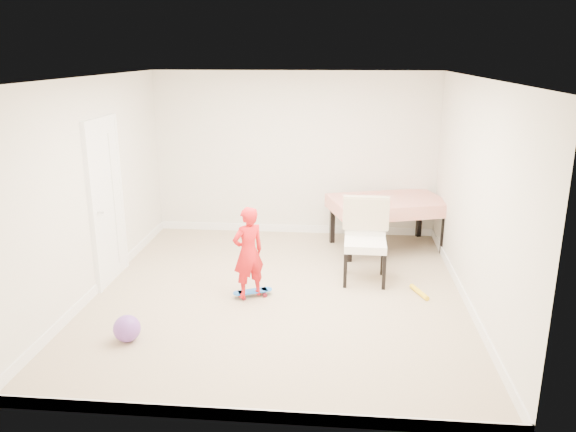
# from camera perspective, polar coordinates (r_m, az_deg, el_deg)

# --- Properties ---
(ground) EXTENTS (5.00, 5.00, 0.00)m
(ground) POSITION_cam_1_polar(r_m,az_deg,el_deg) (6.99, -0.98, -7.94)
(ground) COLOR tan
(ground) RESTS_ON ground
(ceiling) EXTENTS (4.50, 5.00, 0.04)m
(ceiling) POSITION_cam_1_polar(r_m,az_deg,el_deg) (6.37, -1.09, 13.71)
(ceiling) COLOR white
(ceiling) RESTS_ON wall_back
(wall_back) EXTENTS (4.50, 0.04, 2.60)m
(wall_back) POSITION_cam_1_polar(r_m,az_deg,el_deg) (8.98, 0.69, 6.26)
(wall_back) COLOR silver
(wall_back) RESTS_ON ground
(wall_front) EXTENTS (4.50, 0.04, 2.60)m
(wall_front) POSITION_cam_1_polar(r_m,az_deg,el_deg) (4.22, -4.69, -5.65)
(wall_front) COLOR silver
(wall_front) RESTS_ON ground
(wall_left) EXTENTS (0.04, 5.00, 2.60)m
(wall_left) POSITION_cam_1_polar(r_m,az_deg,el_deg) (7.15, -19.12, 2.72)
(wall_left) COLOR silver
(wall_left) RESTS_ON ground
(wall_right) EXTENTS (0.04, 5.00, 2.60)m
(wall_right) POSITION_cam_1_polar(r_m,az_deg,el_deg) (6.70, 18.30, 1.92)
(wall_right) COLOR silver
(wall_right) RESTS_ON ground
(door) EXTENTS (0.11, 0.94, 2.11)m
(door) POSITION_cam_1_polar(r_m,az_deg,el_deg) (7.48, -17.96, 1.22)
(door) COLOR white
(door) RESTS_ON ground
(baseboard_back) EXTENTS (4.50, 0.02, 0.12)m
(baseboard_back) POSITION_cam_1_polar(r_m,az_deg,el_deg) (9.28, 0.67, -1.28)
(baseboard_back) COLOR white
(baseboard_back) RESTS_ON ground
(baseboard_front) EXTENTS (4.50, 0.02, 0.12)m
(baseboard_front) POSITION_cam_1_polar(r_m,az_deg,el_deg) (4.81, -4.35, -19.51)
(baseboard_front) COLOR white
(baseboard_front) RESTS_ON ground
(baseboard_left) EXTENTS (0.02, 5.00, 0.12)m
(baseboard_left) POSITION_cam_1_polar(r_m,az_deg,el_deg) (7.52, -18.31, -6.49)
(baseboard_left) COLOR white
(baseboard_left) RESTS_ON ground
(baseboard_right) EXTENTS (0.02, 5.00, 0.12)m
(baseboard_right) POSITION_cam_1_polar(r_m,az_deg,el_deg) (7.10, 17.49, -7.81)
(baseboard_right) COLOR white
(baseboard_right) RESTS_ON ground
(dining_table) EXTENTS (1.88, 1.48, 0.77)m
(dining_table) POSITION_cam_1_polar(r_m,az_deg,el_deg) (8.57, 10.01, -0.77)
(dining_table) COLOR #AD0914
(dining_table) RESTS_ON ground
(dining_chair) EXTENTS (0.60, 0.68, 1.08)m
(dining_chair) POSITION_cam_1_polar(r_m,az_deg,el_deg) (7.24, 7.85, -2.60)
(dining_chair) COLOR white
(dining_chair) RESTS_ON ground
(skateboard) EXTENTS (0.52, 0.36, 0.07)m
(skateboard) POSITION_cam_1_polar(r_m,az_deg,el_deg) (6.93, -3.60, -7.85)
(skateboard) COLOR blue
(skateboard) RESTS_ON ground
(child) EXTENTS (0.48, 0.46, 1.11)m
(child) POSITION_cam_1_polar(r_m,az_deg,el_deg) (6.68, -4.05, -3.99)
(child) COLOR red
(child) RESTS_ON ground
(balloon) EXTENTS (0.28, 0.28, 0.28)m
(balloon) POSITION_cam_1_polar(r_m,az_deg,el_deg) (6.11, -16.04, -10.92)
(balloon) COLOR purple
(balloon) RESTS_ON ground
(foam_toy) EXTENTS (0.20, 0.39, 0.06)m
(foam_toy) POSITION_cam_1_polar(r_m,az_deg,el_deg) (7.15, 13.19, -7.54)
(foam_toy) COLOR yellow
(foam_toy) RESTS_ON ground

